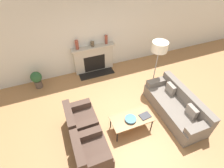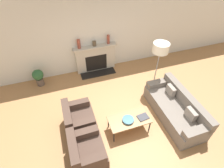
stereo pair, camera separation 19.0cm
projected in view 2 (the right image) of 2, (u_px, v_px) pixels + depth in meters
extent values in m
plane|color=#A87547|center=(123.00, 127.00, 4.78)|extent=(18.00, 18.00, 0.00)
cube|color=silver|center=(94.00, 32.00, 5.86)|extent=(18.00, 0.06, 2.90)
cube|color=beige|center=(96.00, 59.00, 6.41)|extent=(1.43, 0.20, 0.96)
cube|color=black|center=(96.00, 63.00, 6.43)|extent=(0.78, 0.04, 0.63)
cube|color=black|center=(98.00, 73.00, 6.52)|extent=(1.28, 0.40, 0.02)
cube|color=beige|center=(95.00, 47.00, 6.05)|extent=(1.55, 0.28, 0.05)
cube|color=slate|center=(173.00, 111.00, 4.93)|extent=(0.82, 2.03, 0.42)
cube|color=slate|center=(187.00, 99.00, 4.75)|extent=(0.20, 2.03, 0.33)
cube|color=slate|center=(159.00, 83.00, 5.37)|extent=(0.76, 0.22, 0.16)
cube|color=slate|center=(198.00, 132.00, 4.09)|extent=(0.76, 0.22, 0.16)
cube|color=gray|center=(171.00, 90.00, 5.04)|extent=(0.12, 0.32, 0.28)
cube|color=gray|center=(191.00, 114.00, 4.40)|extent=(0.12, 0.32, 0.28)
cube|color=#4C382D|center=(89.00, 153.00, 4.00)|extent=(0.74, 0.86, 0.42)
cube|color=#4C382D|center=(73.00, 149.00, 3.68)|extent=(0.18, 0.86, 0.35)
cube|color=#4C382D|center=(91.00, 161.00, 3.56)|extent=(0.67, 0.18, 0.19)
cube|color=#4C382D|center=(84.00, 133.00, 4.04)|extent=(0.67, 0.18, 0.19)
cube|color=#4C382D|center=(81.00, 121.00, 4.67)|extent=(0.74, 0.86, 0.42)
cube|color=#4C382D|center=(67.00, 115.00, 4.34)|extent=(0.18, 0.86, 0.35)
cube|color=#4C382D|center=(82.00, 124.00, 4.22)|extent=(0.67, 0.18, 0.19)
cube|color=#4C382D|center=(77.00, 104.00, 4.70)|extent=(0.67, 0.18, 0.19)
cube|color=olive|center=(129.00, 119.00, 4.46)|extent=(1.07, 0.54, 0.03)
cylinder|color=black|center=(114.00, 137.00, 4.33)|extent=(0.03, 0.03, 0.39)
cylinder|color=black|center=(150.00, 126.00, 4.56)|extent=(0.03, 0.03, 0.39)
cylinder|color=black|center=(108.00, 122.00, 4.65)|extent=(0.03, 0.03, 0.39)
cylinder|color=black|center=(142.00, 113.00, 4.89)|extent=(0.03, 0.03, 0.39)
cylinder|color=#38667A|center=(128.00, 120.00, 4.41)|extent=(0.10, 0.10, 0.02)
cylinder|color=#38667A|center=(128.00, 120.00, 4.39)|extent=(0.29, 0.29, 0.05)
cube|color=#38383D|center=(143.00, 117.00, 4.49)|extent=(0.30, 0.24, 0.02)
cylinder|color=gray|center=(153.00, 87.00, 5.95)|extent=(0.34, 0.34, 0.03)
cylinder|color=gray|center=(156.00, 70.00, 5.47)|extent=(0.03, 0.03, 1.40)
cylinder|color=silver|center=(161.00, 48.00, 4.93)|extent=(0.47, 0.47, 0.28)
cylinder|color=brown|center=(79.00, 44.00, 5.82)|extent=(0.11, 0.11, 0.32)
cylinder|color=brown|center=(94.00, 44.00, 5.99)|extent=(0.13, 0.13, 0.17)
cylinder|color=brown|center=(108.00, 39.00, 6.07)|extent=(0.10, 0.10, 0.31)
cylinder|color=brown|center=(40.00, 81.00, 5.99)|extent=(0.24, 0.24, 0.26)
sphere|color=#2D5B33|center=(38.00, 75.00, 5.79)|extent=(0.36, 0.36, 0.36)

